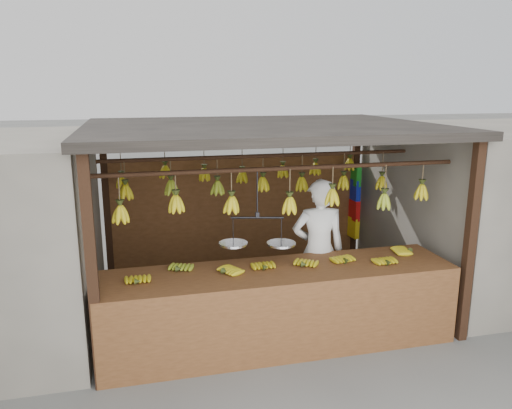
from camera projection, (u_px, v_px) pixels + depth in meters
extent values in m
plane|color=#5B5B57|center=(261.00, 303.00, 6.74)|extent=(80.00, 80.00, 0.00)
cube|color=black|center=(92.00, 276.00, 4.59)|extent=(0.10, 0.10, 2.30)
cube|color=black|center=(470.00, 244.00, 5.53)|extent=(0.10, 0.10, 2.30)
cube|color=black|center=(107.00, 204.00, 7.43)|extent=(0.10, 0.10, 2.30)
cube|color=black|center=(354.00, 190.00, 8.36)|extent=(0.10, 0.10, 2.30)
cube|color=black|center=(262.00, 128.00, 6.20)|extent=(4.30, 3.30, 0.10)
cylinder|color=black|center=(285.00, 168.00, 5.33)|extent=(4.00, 0.05, 0.05)
cylinder|color=black|center=(262.00, 156.00, 6.28)|extent=(4.00, 0.05, 0.05)
cylinder|color=black|center=(244.00, 147.00, 7.22)|extent=(4.00, 0.05, 0.05)
cube|color=brown|center=(238.00, 212.00, 7.95)|extent=(4.00, 0.06, 1.80)
cube|color=slate|center=(499.00, 205.00, 7.32)|extent=(3.00, 3.00, 2.30)
cube|color=brown|center=(279.00, 272.00, 5.49)|extent=(3.91, 0.87, 0.08)
cube|color=brown|center=(291.00, 324.00, 5.17)|extent=(3.91, 0.04, 0.90)
cube|color=black|center=(105.00, 347.00, 4.80)|extent=(0.07, 0.07, 0.82)
cube|color=black|center=(445.00, 307.00, 5.66)|extent=(0.07, 0.07, 0.82)
cube|color=black|center=(109.00, 313.00, 5.52)|extent=(0.07, 0.07, 0.82)
cube|color=black|center=(409.00, 282.00, 6.39)|extent=(0.07, 0.07, 0.82)
ellipsoid|color=gold|center=(138.00, 282.00, 5.03)|extent=(0.19, 0.24, 0.06)
ellipsoid|color=#92A523|center=(179.00, 270.00, 5.37)|extent=(0.26, 0.29, 0.06)
ellipsoid|color=gold|center=(225.00, 272.00, 5.30)|extent=(0.30, 0.28, 0.06)
ellipsoid|color=gold|center=(266.00, 268.00, 5.42)|extent=(0.19, 0.25, 0.06)
ellipsoid|color=gold|center=(304.00, 265.00, 5.51)|extent=(0.28, 0.30, 0.06)
ellipsoid|color=gold|center=(347.00, 261.00, 5.63)|extent=(0.22, 0.27, 0.06)
ellipsoid|color=gold|center=(389.00, 263.00, 5.57)|extent=(0.19, 0.25, 0.06)
ellipsoid|color=gold|center=(409.00, 251.00, 6.00)|extent=(0.26, 0.21, 0.06)
ellipsoid|color=gold|center=(121.00, 214.00, 5.02)|extent=(0.16, 0.16, 0.28)
ellipsoid|color=gold|center=(176.00, 204.00, 5.17)|extent=(0.16, 0.16, 0.28)
ellipsoid|color=gold|center=(232.00, 205.00, 5.28)|extent=(0.16, 0.16, 0.28)
ellipsoid|color=gold|center=(289.00, 205.00, 5.39)|extent=(0.16, 0.16, 0.28)
ellipsoid|color=gold|center=(332.00, 197.00, 5.52)|extent=(0.16, 0.16, 0.28)
ellipsoid|color=#92A523|center=(384.00, 201.00, 5.69)|extent=(0.16, 0.16, 0.28)
ellipsoid|color=gold|center=(421.00, 192.00, 5.85)|extent=(0.16, 0.16, 0.28)
ellipsoid|color=gold|center=(126.00, 192.00, 5.96)|extent=(0.16, 0.16, 0.28)
ellipsoid|color=#92A523|center=(171.00, 188.00, 6.14)|extent=(0.16, 0.16, 0.28)
ellipsoid|color=#92A523|center=(217.00, 188.00, 6.28)|extent=(0.16, 0.16, 0.28)
ellipsoid|color=gold|center=(263.00, 184.00, 6.41)|extent=(0.16, 0.16, 0.28)
ellipsoid|color=gold|center=(302.00, 184.00, 6.45)|extent=(0.16, 0.16, 0.28)
ellipsoid|color=gold|center=(343.00, 183.00, 6.61)|extent=(0.16, 0.16, 0.28)
ellipsoid|color=gold|center=(382.00, 183.00, 6.75)|extent=(0.16, 0.16, 0.28)
ellipsoid|color=gold|center=(122.00, 182.00, 6.92)|extent=(0.16, 0.16, 0.28)
ellipsoid|color=gold|center=(165.00, 172.00, 7.03)|extent=(0.16, 0.16, 0.28)
ellipsoid|color=gold|center=(204.00, 175.00, 7.17)|extent=(0.16, 0.16, 0.28)
ellipsoid|color=gold|center=(242.00, 177.00, 7.31)|extent=(0.16, 0.16, 0.28)
ellipsoid|color=gold|center=(283.00, 171.00, 7.42)|extent=(0.16, 0.16, 0.28)
ellipsoid|color=gold|center=(315.00, 169.00, 7.52)|extent=(0.16, 0.16, 0.28)
ellipsoid|color=gold|center=(350.00, 164.00, 7.73)|extent=(0.16, 0.16, 0.28)
cylinder|color=black|center=(257.00, 194.00, 5.32)|extent=(0.02, 0.02, 0.53)
cylinder|color=black|center=(257.00, 218.00, 5.39)|extent=(0.56, 0.16, 0.02)
cylinder|color=silver|center=(233.00, 244.00, 5.46)|extent=(0.31, 0.31, 0.02)
cylinder|color=silver|center=(281.00, 244.00, 5.45)|extent=(0.31, 0.31, 0.02)
imported|color=white|center=(318.00, 251.00, 6.10)|extent=(0.70, 0.51, 1.79)
cube|color=#199926|center=(356.00, 175.00, 8.14)|extent=(0.08, 0.26, 0.34)
cube|color=#1426BF|center=(355.00, 190.00, 8.19)|extent=(0.08, 0.26, 0.34)
cube|color=red|center=(354.00, 210.00, 8.27)|extent=(0.08, 0.26, 0.34)
cube|color=yellow|center=(353.00, 227.00, 8.34)|extent=(0.08, 0.26, 0.34)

